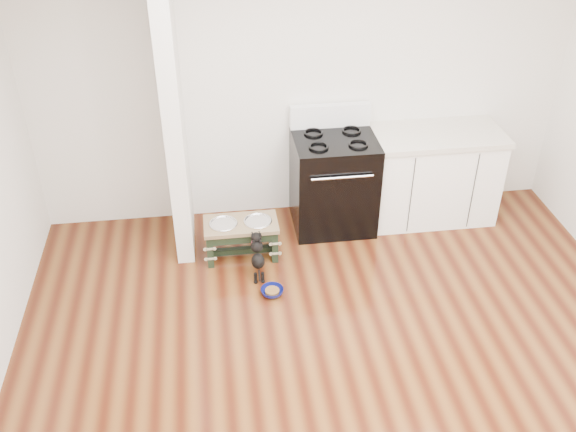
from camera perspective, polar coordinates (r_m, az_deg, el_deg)
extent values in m
plane|color=#3F170B|center=(4.74, 5.96, -15.58)|extent=(5.00, 5.00, 0.00)
plane|color=silver|center=(5.98, 1.36, 11.84)|extent=(5.00, 0.00, 5.00)
plane|color=white|center=(3.22, 8.86, 17.57)|extent=(5.00, 5.00, 0.00)
cube|color=silver|center=(5.55, -10.23, 9.53)|extent=(0.15, 0.80, 2.70)
cube|color=black|center=(6.11, 4.06, 2.96)|extent=(0.76, 0.65, 0.92)
cube|color=black|center=(5.88, 4.62, 0.92)|extent=(0.58, 0.02, 0.50)
cylinder|color=silver|center=(5.68, 4.85, 3.42)|extent=(0.56, 0.02, 0.02)
cube|color=white|center=(6.08, 3.77, 8.90)|extent=(0.76, 0.08, 0.22)
torus|color=black|center=(5.73, 2.75, 6.19)|extent=(0.18, 0.18, 0.02)
torus|color=black|center=(5.80, 6.27, 6.38)|extent=(0.18, 0.18, 0.02)
torus|color=black|center=(5.97, 2.28, 7.42)|extent=(0.18, 0.18, 0.02)
torus|color=black|center=(6.04, 5.67, 7.59)|extent=(0.18, 0.18, 0.02)
cube|color=white|center=(6.40, 12.66, 3.38)|extent=(1.20, 0.60, 0.86)
cube|color=beige|center=(6.19, 13.18, 7.01)|extent=(1.24, 0.64, 0.05)
cube|color=black|center=(6.39, 12.97, -0.74)|extent=(1.20, 0.06, 0.10)
cube|color=black|center=(5.83, -6.98, -2.42)|extent=(0.05, 0.32, 0.33)
cube|color=black|center=(5.85, -1.32, -1.99)|extent=(0.05, 0.32, 0.33)
cube|color=black|center=(5.64, -4.09, -2.06)|extent=(0.52, 0.03, 0.08)
cube|color=black|center=(5.90, -4.11, -3.06)|extent=(0.52, 0.05, 0.05)
cube|color=brown|center=(5.73, -4.22, -0.75)|extent=(0.66, 0.35, 0.04)
cylinder|color=silver|center=(5.72, -5.75, -0.85)|extent=(0.23, 0.23, 0.04)
cylinder|color=silver|center=(5.73, -2.69, -0.62)|extent=(0.23, 0.23, 0.04)
torus|color=silver|center=(5.71, -5.76, -0.67)|extent=(0.26, 0.26, 0.02)
torus|color=silver|center=(5.72, -2.70, -0.44)|extent=(0.26, 0.26, 0.02)
cylinder|color=black|center=(5.58, -2.91, -5.51)|extent=(0.03, 0.03, 0.10)
cylinder|color=black|center=(5.59, -2.26, -5.46)|extent=(0.03, 0.03, 0.10)
sphere|color=black|center=(5.60, -2.89, -5.88)|extent=(0.04, 0.04, 0.04)
sphere|color=black|center=(5.60, -2.24, -5.82)|extent=(0.04, 0.04, 0.04)
ellipsoid|color=black|center=(5.55, -2.68, -4.03)|extent=(0.12, 0.27, 0.24)
sphere|color=black|center=(5.56, -2.79, -2.72)|extent=(0.11, 0.11, 0.11)
sphere|color=black|center=(5.55, -2.84, -1.93)|extent=(0.09, 0.09, 0.09)
sphere|color=black|center=(5.60, -3.22, -1.58)|extent=(0.03, 0.03, 0.03)
sphere|color=black|center=(5.60, -2.59, -1.53)|extent=(0.03, 0.03, 0.03)
cylinder|color=black|center=(5.52, -2.56, -5.31)|extent=(0.02, 0.08, 0.09)
torus|color=#D43E5A|center=(5.56, -2.82, -2.31)|extent=(0.09, 0.06, 0.08)
imported|color=#0C1159|center=(5.47, -1.42, -6.73)|extent=(0.22, 0.22, 0.06)
cylinder|color=brown|center=(5.46, -1.42, -6.70)|extent=(0.12, 0.12, 0.02)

